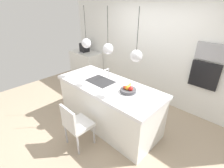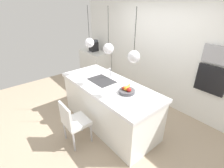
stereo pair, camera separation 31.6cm
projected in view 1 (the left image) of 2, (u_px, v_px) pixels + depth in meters
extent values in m
plane|color=tan|center=(109.00, 122.00, 3.68)|extent=(6.60, 6.60, 0.00)
cube|color=white|center=(154.00, 51.00, 4.16)|extent=(6.00, 0.10, 2.60)
cube|color=white|center=(109.00, 106.00, 3.48)|extent=(2.19, 0.90, 0.89)
cube|color=white|center=(108.00, 86.00, 3.27)|extent=(2.25, 0.96, 0.06)
cube|color=#2D2D30|center=(100.00, 81.00, 3.40)|extent=(0.56, 0.40, 0.02)
cylinder|color=silver|center=(108.00, 73.00, 3.51)|extent=(0.02, 0.02, 0.22)
cylinder|color=silver|center=(106.00, 70.00, 3.41)|extent=(0.02, 0.16, 0.02)
cylinder|color=#4C4C51|center=(128.00, 90.00, 2.98)|extent=(0.29, 0.29, 0.06)
sphere|color=#B22D1E|center=(125.00, 87.00, 2.97)|extent=(0.07, 0.07, 0.07)
sphere|color=red|center=(131.00, 89.00, 2.91)|extent=(0.08, 0.08, 0.08)
sphere|color=orange|center=(127.00, 88.00, 2.94)|extent=(0.09, 0.09, 0.09)
ellipsoid|color=yellow|center=(129.00, 85.00, 2.99)|extent=(0.10, 0.19, 0.07)
cube|color=white|center=(86.00, 64.00, 5.79)|extent=(1.10, 0.60, 0.89)
cube|color=black|center=(84.00, 47.00, 5.54)|extent=(0.20, 0.28, 0.30)
cube|color=gray|center=(81.00, 52.00, 5.49)|extent=(0.16, 0.08, 0.02)
cube|color=#4C515B|center=(86.00, 41.00, 5.50)|extent=(0.14, 0.11, 0.08)
cube|color=#9E9EA3|center=(211.00, 52.00, 3.22)|extent=(0.54, 0.08, 0.34)
cube|color=black|center=(204.00, 75.00, 3.44)|extent=(0.56, 0.08, 0.56)
cube|color=silver|center=(79.00, 124.00, 2.96)|extent=(0.44, 0.42, 0.06)
cube|color=silver|center=(68.00, 119.00, 2.73)|extent=(0.42, 0.05, 0.40)
cylinder|color=#B2B2B7|center=(94.00, 134.00, 3.06)|extent=(0.04, 0.04, 0.42)
cylinder|color=#B2B2B7|center=(82.00, 125.00, 3.30)|extent=(0.04, 0.04, 0.42)
cylinder|color=#B2B2B7|center=(78.00, 145.00, 2.83)|extent=(0.04, 0.04, 0.42)
cylinder|color=#B2B2B7|center=(66.00, 134.00, 3.07)|extent=(0.04, 0.04, 0.42)
sphere|color=silver|center=(86.00, 43.00, 3.32)|extent=(0.19, 0.19, 0.19)
cylinder|color=black|center=(85.00, 23.00, 3.14)|extent=(0.01, 0.01, 0.60)
sphere|color=silver|center=(108.00, 49.00, 2.93)|extent=(0.19, 0.19, 0.19)
cylinder|color=black|center=(108.00, 25.00, 2.75)|extent=(0.01, 0.01, 0.60)
sphere|color=silver|center=(136.00, 56.00, 2.55)|extent=(0.19, 0.19, 0.19)
cylinder|color=black|center=(138.00, 29.00, 2.37)|extent=(0.01, 0.01, 0.60)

